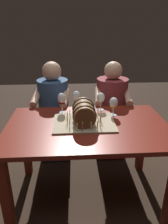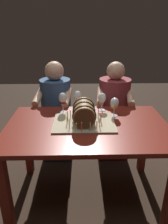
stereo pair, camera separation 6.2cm
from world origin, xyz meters
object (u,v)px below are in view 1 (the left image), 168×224
(wine_glass_red, at_px, (62,99))
(person_seated_right, at_px, (111,115))
(wine_glass_rose, at_px, (76,97))
(wine_glass_amber, at_px, (114,103))
(person_seated_left, at_px, (54,116))
(dining_table, at_px, (88,137))
(wine_glass_empty, at_px, (101,98))
(barrel_cake, at_px, (84,114))

(wine_glass_red, relative_size, person_seated_right, 0.17)
(wine_glass_red, relative_size, wine_glass_rose, 1.02)
(wine_glass_amber, bearing_deg, wine_glass_red, 169.16)
(wine_glass_rose, relative_size, person_seated_left, 0.17)
(person_seated_left, height_order, person_seated_right, person_seated_left)
(wine_glass_rose, bearing_deg, wine_glass_red, -155.06)
(dining_table, distance_m, wine_glass_amber, 0.38)
(wine_glass_empty, relative_size, person_seated_right, 0.15)
(barrel_cake, xyz_separation_m, wine_glass_empty, (0.17, 0.28, 0.04))
(wine_glass_red, bearing_deg, dining_table, -51.98)
(wine_glass_red, height_order, person_seated_right, person_seated_right)
(wine_glass_amber, xyz_separation_m, person_seated_right, (0.08, 0.49, -0.32))
(wine_glass_empty, bearing_deg, wine_glass_amber, -54.06)
(wine_glass_rose, height_order, person_seated_left, person_seated_left)
(person_seated_left, xyz_separation_m, person_seated_right, (0.65, 0.00, 0.00))
(person_seated_left, relative_size, person_seated_right, 1.01)
(wine_glass_red, bearing_deg, person_seated_right, 37.14)
(barrel_cake, xyz_separation_m, person_seated_right, (0.35, 0.64, -0.29))
(person_seated_right, bearing_deg, wine_glass_amber, -99.44)
(wine_glass_amber, bearing_deg, wine_glass_rose, 154.93)
(person_seated_right, bearing_deg, wine_glass_rose, -139.46)
(wine_glass_empty, xyz_separation_m, person_seated_left, (-0.47, 0.36, -0.33))
(wine_glass_red, height_order, person_seated_left, person_seated_left)
(dining_table, bearing_deg, wine_glass_red, 128.02)
(wine_glass_empty, distance_m, person_seated_right, 0.52)
(wine_glass_amber, height_order, person_seated_left, person_seated_left)
(wine_glass_empty, height_order, wine_glass_rose, wine_glass_rose)
(wine_glass_amber, xyz_separation_m, wine_glass_rose, (-0.32, 0.15, 0.01))
(wine_glass_red, bearing_deg, person_seated_left, 105.17)
(dining_table, distance_m, wine_glass_rose, 0.42)
(wine_glass_rose, relative_size, person_seated_right, 0.17)
(wine_glass_amber, bearing_deg, person_seated_left, 138.85)
(barrel_cake, relative_size, person_seated_left, 0.44)
(wine_glass_red, height_order, wine_glass_rose, wine_glass_red)
(dining_table, relative_size, wine_glass_amber, 7.90)
(wine_glass_empty, relative_size, wine_glass_amber, 1.02)
(dining_table, distance_m, wine_glass_empty, 0.42)
(wine_glass_red, bearing_deg, barrel_cake, -52.01)
(wine_glass_red, distance_m, person_seated_left, 0.54)
(person_seated_left, bearing_deg, wine_glass_red, -74.83)
(barrel_cake, height_order, wine_glass_red, barrel_cake)
(dining_table, xyz_separation_m, person_seated_right, (0.32, 0.68, -0.10))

